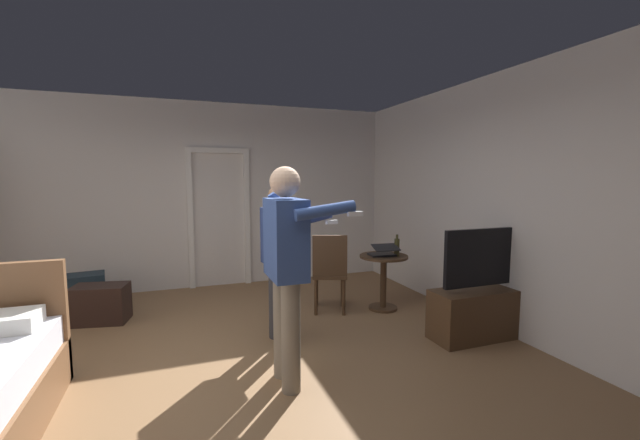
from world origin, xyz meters
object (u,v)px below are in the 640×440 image
object	(u,v)px
suitcase_dark	(100,304)
person_blue_shirt	(287,259)
side_table	(383,273)
person_striped_shirt	(280,253)
suitcase_small	(85,292)
tv_flatscreen	(483,306)
laptop	(383,252)
wooden_chair	(330,270)
bottle_on_table	(397,247)

from	to	relation	value
suitcase_dark	person_blue_shirt	bearing A→B (deg)	-39.72
person_blue_shirt	side_table	bearing A→B (deg)	39.65
person_striped_shirt	suitcase_small	size ratio (longest dim) A/B	3.42
tv_flatscreen	side_table	xyz separation A→B (m)	(-0.55, 1.15, 0.13)
tv_flatscreen	side_table	size ratio (longest dim) A/B	1.66
suitcase_dark	laptop	bearing A→B (deg)	-1.88
laptop	person_blue_shirt	xyz separation A→B (m)	(-1.60, -1.31, 0.28)
tv_flatscreen	wooden_chair	bearing A→B (deg)	134.73
side_table	suitcase_dark	bearing A→B (deg)	167.95
side_table	person_blue_shirt	bearing A→B (deg)	-140.35
laptop	side_table	bearing A→B (deg)	51.48
bottle_on_table	suitcase_dark	world-z (taller)	bottle_on_table
bottle_on_table	wooden_chair	xyz separation A→B (m)	(-0.83, 0.19, -0.27)
side_table	laptop	world-z (taller)	laptop
laptop	person_blue_shirt	bearing A→B (deg)	-140.67
laptop	person_striped_shirt	size ratio (longest dim) A/B	0.22
bottle_on_table	person_blue_shirt	xyz separation A→B (m)	(-1.77, -1.27, 0.22)
bottle_on_table	suitcase_dark	distance (m)	3.60
person_blue_shirt	person_striped_shirt	distance (m)	0.84
wooden_chair	person_striped_shirt	world-z (taller)	person_striped_shirt
tv_flatscreen	bottle_on_table	world-z (taller)	tv_flatscreen
side_table	bottle_on_table	world-z (taller)	bottle_on_table
person_striped_shirt	wooden_chair	bearing A→B (deg)	39.26
tv_flatscreen	laptop	world-z (taller)	tv_flatscreen
person_blue_shirt	person_striped_shirt	bearing A→B (deg)	79.41
laptop	bottle_on_table	size ratio (longest dim) A/B	1.32
bottle_on_table	tv_flatscreen	bearing A→B (deg)	-69.02
side_table	bottle_on_table	xyz separation A→B (m)	(0.14, -0.08, 0.35)
suitcase_dark	suitcase_small	bearing A→B (deg)	126.91
suitcase_dark	tv_flatscreen	bearing A→B (deg)	-14.60
person_blue_shirt	suitcase_small	size ratio (longest dim) A/B	3.76
laptop	suitcase_small	distance (m)	3.81
wooden_chair	person_blue_shirt	size ratio (longest dim) A/B	0.56
bottle_on_table	suitcase_small	distance (m)	3.99
suitcase_small	tv_flatscreen	bearing A→B (deg)	-38.31
wooden_chair	suitcase_small	distance (m)	3.11
bottle_on_table	suitcase_dark	size ratio (longest dim) A/B	0.46
person_striped_shirt	suitcase_dark	xyz separation A→B (m)	(-1.84, 1.24, -0.71)
side_table	laptop	bearing A→B (deg)	-128.52
laptop	person_striped_shirt	distance (m)	1.54
laptop	person_striped_shirt	xyz separation A→B (m)	(-1.45, -0.49, 0.17)
person_striped_shirt	suitcase_small	world-z (taller)	person_striped_shirt
tv_flatscreen	side_table	distance (m)	1.28
tv_flatscreen	suitcase_dark	xyz separation A→B (m)	(-3.87, 1.86, -0.12)
tv_flatscreen	suitcase_small	xyz separation A→B (m)	(-4.13, 2.39, -0.10)
tv_flatscreen	wooden_chair	distance (m)	1.78
laptop	wooden_chair	size ratio (longest dim) A/B	0.36
laptop	suitcase_small	size ratio (longest dim) A/B	0.76
wooden_chair	suitcase_small	xyz separation A→B (m)	(-2.89, 1.13, -0.31)
wooden_chair	person_blue_shirt	xyz separation A→B (m)	(-0.94, -1.46, 0.49)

